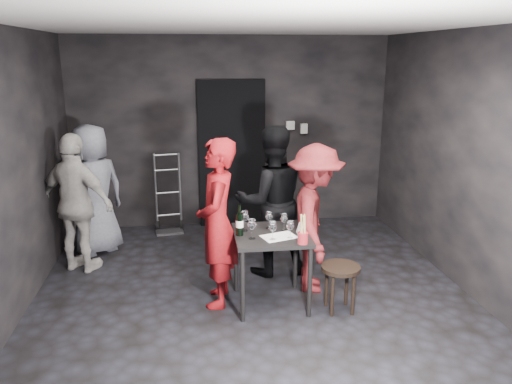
{
  "coord_description": "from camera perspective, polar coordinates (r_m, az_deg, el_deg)",
  "views": [
    {
      "loc": [
        -0.6,
        -4.59,
        2.44
      ],
      "look_at": [
        0.05,
        0.25,
        1.09
      ],
      "focal_mm": 35.0,
      "sensor_mm": 36.0,
      "label": 1
    }
  ],
  "objects": [
    {
      "name": "wall_left",
      "position": [
        4.99,
        -26.77,
        1.23
      ],
      "size": [
        0.04,
        5.0,
        2.7
      ],
      "primitive_type": "cube",
      "color": "black",
      "rests_on": "ground"
    },
    {
      "name": "stool",
      "position": [
        4.95,
        9.62,
        -9.25
      ],
      "size": [
        0.38,
        0.38,
        0.47
      ],
      "rotation": [
        0.0,
        0.0,
        -0.23
      ],
      "color": "#34251B",
      "rests_on": "floor"
    },
    {
      "name": "bystander_grey",
      "position": [
        6.46,
        -18.15,
        0.83
      ],
      "size": [
        0.98,
        0.9,
        1.78
      ],
      "primitive_type": "imported",
      "rotation": [
        0.0,
        0.0,
        3.78
      ],
      "color": "slate",
      "rests_on": "floor"
    },
    {
      "name": "tasting_mat",
      "position": [
        4.79,
        2.64,
        -5.12
      ],
      "size": [
        0.37,
        0.3,
        0.0
      ],
      "primitive_type": "cube",
      "rotation": [
        0.0,
        0.0,
        0.31
      ],
      "color": "white",
      "rests_on": "tasting_table"
    },
    {
      "name": "doorway",
      "position": [
        7.19,
        -2.78,
        4.33
      ],
      "size": [
        0.95,
        0.1,
        2.1
      ],
      "primitive_type": "cube",
      "color": "black",
      "rests_on": "ground"
    },
    {
      "name": "tasting_table",
      "position": [
        4.92,
        1.73,
        -5.81
      ],
      "size": [
        0.72,
        0.72,
        0.75
      ],
      "rotation": [
        0.0,
        0.0,
        -0.01
      ],
      "color": "black",
      "rests_on": "floor"
    },
    {
      "name": "wall_right",
      "position": [
        5.51,
        23.68,
        2.79
      ],
      "size": [
        0.04,
        5.0,
        2.7
      ],
      "primitive_type": "cube",
      "color": "black",
      "rests_on": "ground"
    },
    {
      "name": "woman_black",
      "position": [
        5.55,
        1.76,
        0.1
      ],
      "size": [
        0.99,
        0.61,
        1.93
      ],
      "primitive_type": "imported",
      "rotation": [
        0.0,
        0.0,
        3.24
      ],
      "color": "black",
      "rests_on": "floor"
    },
    {
      "name": "floor",
      "position": [
        5.23,
        -0.22,
        -12.3
      ],
      "size": [
        4.5,
        5.0,
        0.02
      ],
      "primitive_type": "cube",
      "color": "black",
      "rests_on": "ground"
    },
    {
      "name": "wine_glass_a",
      "position": [
        4.71,
        -0.47,
        -4.12
      ],
      "size": [
        0.11,
        0.11,
        0.22
      ],
      "primitive_type": null,
      "rotation": [
        0.0,
        0.0,
        0.4
      ],
      "color": "white",
      "rests_on": "tasting_table"
    },
    {
      "name": "wine_glass_f",
      "position": [
        4.93,
        3.22,
        -3.38
      ],
      "size": [
        0.07,
        0.07,
        0.19
      ],
      "primitive_type": null,
      "rotation": [
        0.0,
        0.0,
        0.03
      ],
      "color": "white",
      "rests_on": "tasting_table"
    },
    {
      "name": "wine_bottle",
      "position": [
        4.8,
        -1.89,
        -3.65
      ],
      "size": [
        0.07,
        0.07,
        0.3
      ],
      "rotation": [
        0.0,
        0.0,
        0.18
      ],
      "color": "black",
      "rests_on": "tasting_table"
    },
    {
      "name": "wallbox_upper",
      "position": [
        7.25,
        3.94,
        7.61
      ],
      "size": [
        0.12,
        0.06,
        0.12
      ],
      "primitive_type": "cube",
      "color": "#B7B7B2",
      "rests_on": "wall_back"
    },
    {
      "name": "reserved_card",
      "position": [
        4.85,
        5.04,
        -4.28
      ],
      "size": [
        0.09,
        0.14,
        0.11
      ],
      "primitive_type": null,
      "rotation": [
        0.0,
        0.0,
        0.05
      ],
      "color": "white",
      "rests_on": "tasting_table"
    },
    {
      "name": "server_red",
      "position": [
        4.87,
        -4.47,
        -2.46
      ],
      "size": [
        0.53,
        0.73,
        1.88
      ],
      "primitive_type": "imported",
      "rotation": [
        0.0,
        0.0,
        -1.68
      ],
      "color": "maroon",
      "rests_on": "floor"
    },
    {
      "name": "wallbox_lower",
      "position": [
        7.3,
        5.48,
        7.24
      ],
      "size": [
        0.1,
        0.06,
        0.14
      ],
      "primitive_type": "cube",
      "color": "#B7B7B2",
      "rests_on": "wall_back"
    },
    {
      "name": "man_maroon",
      "position": [
        5.23,
        6.75,
        -2.67
      ],
      "size": [
        0.69,
        1.13,
        1.64
      ],
      "primitive_type": "imported",
      "rotation": [
        0.0,
        0.0,
        1.37
      ],
      "color": "maroon",
      "rests_on": "floor"
    },
    {
      "name": "wall_back",
      "position": [
        7.2,
        -2.85,
        6.76
      ],
      "size": [
        4.5,
        0.04,
        2.7
      ],
      "primitive_type": "cube",
      "color": "black",
      "rests_on": "ground"
    },
    {
      "name": "wine_glass_e",
      "position": [
        4.73,
        3.93,
        -4.2
      ],
      "size": [
        0.09,
        0.09,
        0.19
      ],
      "primitive_type": null,
      "rotation": [
        0.0,
        0.0,
        0.22
      ],
      "color": "white",
      "rests_on": "tasting_table"
    },
    {
      "name": "breadstick_cup",
      "position": [
        4.6,
        5.39,
        -4.3
      ],
      "size": [
        0.1,
        0.1,
        0.3
      ],
      "rotation": [
        0.0,
        0.0,
        -0.2
      ],
      "color": "#A51F26",
      "rests_on": "tasting_table"
    },
    {
      "name": "wine_glass_c",
      "position": [
        4.98,
        1.49,
        -3.15
      ],
      "size": [
        0.08,
        0.08,
        0.19
      ],
      "primitive_type": null,
      "rotation": [
        0.0,
        0.0,
        0.09
      ],
      "color": "white",
      "rests_on": "tasting_table"
    },
    {
      "name": "wine_glass_b",
      "position": [
        4.92,
        -1.29,
        -3.21
      ],
      "size": [
        0.1,
        0.1,
        0.22
      ],
      "primitive_type": null,
      "rotation": [
        0.0,
        0.0,
        0.22
      ],
      "color": "white",
      "rests_on": "tasting_table"
    },
    {
      "name": "wine_glass_d",
      "position": [
        4.69,
        1.93,
        -4.32
      ],
      "size": [
        0.09,
        0.09,
        0.2
      ],
      "primitive_type": null,
      "rotation": [
        0.0,
        0.0,
        0.21
      ],
      "color": "white",
      "rests_on": "tasting_table"
    },
    {
      "name": "wall_front",
      "position": [
        2.43,
        7.62,
        -11.23
      ],
      "size": [
        4.5,
        0.04,
        2.7
      ],
      "primitive_type": "cube",
      "color": "black",
      "rests_on": "ground"
    },
    {
      "name": "ceiling",
      "position": [
        4.64,
        -0.26,
        18.73
      ],
      "size": [
        4.5,
        5.0,
        0.02
      ],
      "primitive_type": "cube",
      "color": "silver",
      "rests_on": "ground"
    },
    {
      "name": "bystander_cream",
      "position": [
        5.98,
        -19.81,
        -0.73
      ],
      "size": [
        1.12,
        0.9,
        1.72
      ],
      "primitive_type": "imported",
      "rotation": [
        0.0,
        0.0,
        2.65
      ],
      "color": "#BCB6AF",
      "rests_on": "floor"
    },
    {
      "name": "hand_truck",
      "position": [
        7.18,
        -9.89,
        -2.84
      ],
      "size": [
        0.38,
        0.32,
        1.12
      ],
      "rotation": [
        0.0,
        0.0,
        0.14
      ],
      "color": "#B2B2B7",
      "rests_on": "floor"
    }
  ]
}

